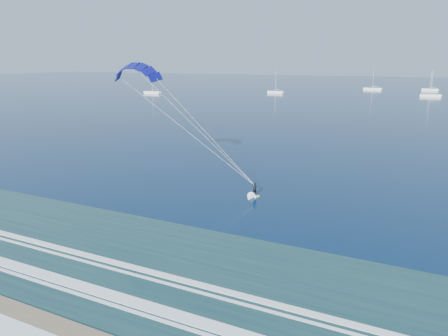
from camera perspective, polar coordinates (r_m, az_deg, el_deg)
The scene contains 6 objects.
kitesurfer_rig at distance 51.25m, azimuth -4.80°, elevation 6.48°, with size 21.56×4.54×17.52m.
sailboat_0 at distance 213.43m, azimuth -10.19°, elevation 10.61°, with size 9.36×2.40×12.64m.
sailboat_1 at distance 213.35m, azimuth 7.35°, elevation 10.72°, with size 8.01×2.40×11.10m.
sailboat_2 at distance 252.04m, azimuth 20.43°, elevation 10.58°, with size 9.92×2.40×13.21m.
sailboat_3 at distance 214.44m, azimuth 27.38°, elevation 9.20°, with size 8.85×2.40×12.27m.
sailboat_4 at distance 257.38m, azimuth 27.32°, elevation 9.93°, with size 8.36×2.40×11.42m.
Camera 1 is at (18.40, -14.38, 16.72)m, focal length 32.00 mm.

